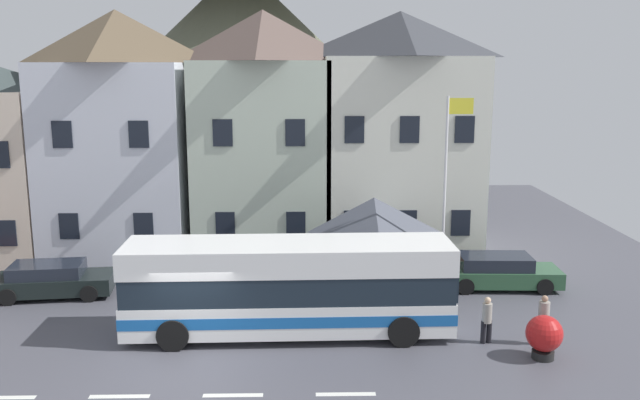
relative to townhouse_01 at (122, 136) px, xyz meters
name	(u,v)px	position (x,y,z in m)	size (l,w,h in m)	color
ground_plane	(188,368)	(4.82, -12.06, -5.53)	(40.00, 60.00, 0.07)	#4A4A53
townhouse_01	(122,136)	(0.00, 0.00, 0.00)	(6.13, 6.18, 11.00)	silver
townhouse_02	(264,134)	(6.38, 0.41, 0.02)	(5.86, 7.01, 11.03)	beige
townhouse_03	(398,135)	(12.50, 0.34, -0.01)	(6.74, 6.86, 10.98)	silver
hilltop_castle	(244,62)	(3.57, 21.82, 3.36)	(34.43, 34.43, 22.56)	#5B5E49
transit_bus	(289,288)	(7.72, -9.60, -3.95)	(10.55, 2.79, 3.06)	white
bus_shelter	(374,215)	(10.84, -5.59, -2.45)	(3.60, 3.60, 3.73)	#473D33
parked_car_00	(52,280)	(-1.35, -5.76, -4.86)	(4.52, 2.28, 1.29)	black
parked_car_01	(499,272)	(15.84, -5.14, -4.85)	(4.62, 2.00, 1.32)	#2E5638
pedestrian_00	(487,319)	(13.94, -10.48, -4.71)	(0.36, 0.30, 1.51)	black
pedestrian_01	(402,288)	(11.69, -7.47, -4.71)	(0.32, 0.35, 1.46)	#2D2D38
pedestrian_02	(544,316)	(15.67, -10.64, -4.55)	(0.34, 0.34, 1.61)	#38332D
public_bench	(424,262)	(13.22, -3.21, -5.02)	(1.68, 0.48, 0.87)	brown
flagpole	(447,187)	(13.30, -6.83, -1.14)	(0.95, 0.10, 7.57)	silver
harbour_buoy	(544,335)	(15.34, -11.66, -4.75)	(1.09, 1.09, 1.34)	black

